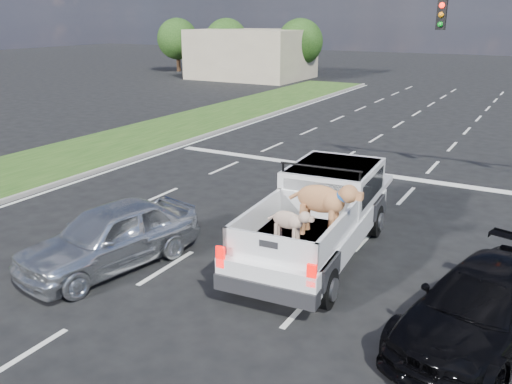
{
  "coord_description": "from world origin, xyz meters",
  "views": [
    {
      "loc": [
        5.64,
        -8.93,
        5.57
      ],
      "look_at": [
        -0.49,
        2.0,
        1.48
      ],
      "focal_mm": 38.0,
      "sensor_mm": 36.0,
      "label": 1
    }
  ],
  "objects": [
    {
      "name": "ground",
      "position": [
        0.0,
        0.0,
        0.0
      ],
      "size": [
        160.0,
        160.0,
        0.0
      ],
      "primitive_type": "plane",
      "color": "black",
      "rests_on": "ground"
    },
    {
      "name": "road_markings",
      "position": [
        0.0,
        6.56,
        0.01
      ],
      "size": [
        17.75,
        60.0,
        0.01
      ],
      "color": "silver",
      "rests_on": "ground"
    },
    {
      "name": "grass_median_left",
      "position": [
        -11.5,
        6.0,
        0.05
      ],
      "size": [
        5.0,
        60.0,
        0.1
      ],
      "primitive_type": "cube",
      "color": "#204515",
      "rests_on": "ground"
    },
    {
      "name": "curb_left",
      "position": [
        -9.05,
        6.0,
        0.07
      ],
      "size": [
        0.15,
        60.0,
        0.14
      ],
      "primitive_type": "cube",
      "color": "gray",
      "rests_on": "ground"
    },
    {
      "name": "building_left",
      "position": [
        -20.0,
        36.0,
        2.2
      ],
      "size": [
        10.0,
        8.0,
        4.4
      ],
      "primitive_type": "cube",
      "color": "tan",
      "rests_on": "ground"
    },
    {
      "name": "tree_far_a",
      "position": [
        -30.0,
        38.0,
        3.29
      ],
      "size": [
        4.2,
        4.2,
        5.4
      ],
      "color": "#332114",
      "rests_on": "ground"
    },
    {
      "name": "tree_far_b",
      "position": [
        -24.0,
        38.0,
        3.29
      ],
      "size": [
        4.2,
        4.2,
        5.4
      ],
      "color": "#332114",
      "rests_on": "ground"
    },
    {
      "name": "tree_far_c",
      "position": [
        -16.0,
        38.0,
        3.29
      ],
      "size": [
        4.2,
        4.2,
        5.4
      ],
      "color": "#332114",
      "rests_on": "ground"
    },
    {
      "name": "pickup_truck",
      "position": [
        1.02,
        2.42,
        1.05
      ],
      "size": [
        2.6,
        6.09,
        2.23
      ],
      "rotation": [
        0.0,
        0.0,
        0.07
      ],
      "color": "black",
      "rests_on": "ground"
    },
    {
      "name": "silver_sedan",
      "position": [
        -2.92,
        -0.52,
        0.75
      ],
      "size": [
        2.61,
        4.65,
        1.5
      ],
      "primitive_type": "imported",
      "rotation": [
        0.0,
        0.0,
        -0.2
      ],
      "color": "silver",
      "rests_on": "ground"
    },
    {
      "name": "black_coupe",
      "position": [
        5.0,
        0.42,
        0.68
      ],
      "size": [
        3.04,
        4.99,
        1.35
      ],
      "primitive_type": "imported",
      "rotation": [
        0.0,
        0.0,
        -0.26
      ],
      "color": "black",
      "rests_on": "ground"
    }
  ]
}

